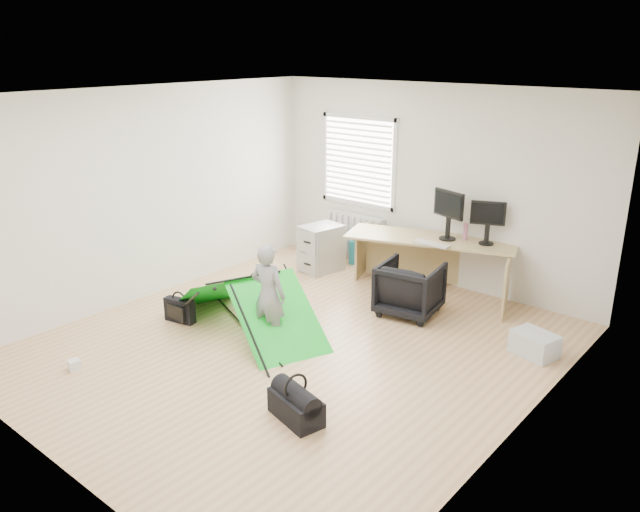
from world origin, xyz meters
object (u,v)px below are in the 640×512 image
Objects in this scene: thermos at (465,232)px; person at (268,295)px; monitor_left at (448,222)px; storage_crate at (535,344)px; office_chair at (410,289)px; monitor_right at (487,229)px; duffel_bag at (296,407)px; desk at (429,265)px; filing_cabinet at (321,248)px; laptop_bag at (180,310)px; kite at (245,304)px.

person is at bearing -109.50° from thermos.
storage_crate is (1.62, -0.94, -0.86)m from monitor_left.
monitor_right is at bearing -125.12° from office_chair.
duffel_bag is (0.28, -3.61, -0.75)m from thermos.
person is 1.61m from duffel_bag.
monitor_right is 0.37× the size of person.
desk is 3.06× the size of office_chair.
person is (-1.24, -2.69, -0.38)m from monitor_right.
office_chair is (-0.48, -1.00, -0.63)m from monitor_right.
desk reaches higher than filing_cabinet.
monitor_right reaches higher than thermos.
thermos is 0.42× the size of duffel_bag.
laptop_bag is (-2.17, -2.97, -0.72)m from thermos.
monitor_left is 2.06m from storage_crate.
monitor_left is 3.57m from laptop_bag.
kite is 4.57× the size of storage_crate.
thermos reaches higher than office_chair.
laptop_bag is (-2.46, -2.98, -0.81)m from monitor_right.
duffel_bag is at bearing -114.37° from storage_crate.
duffel_bag is at bearing -8.15° from kite.
person is at bearing 157.55° from duffel_bag.
laptop_bag is 0.72× the size of duffel_bag.
storage_crate is 1.17× the size of laptop_bag.
monitor_right is 1.11× the size of laptop_bag.
office_chair reaches higher than kite.
storage_crate is (2.38, 1.61, -0.45)m from person.
office_chair is at bearing -139.04° from monitor_right.
desk is 2.55m from person.
storage_crate is at bearing -155.24° from person.
kite is 3.24m from storage_crate.
thermos is at bearing 108.94° from duffel_bag.
thermos is at bearing 24.42° from filing_cabinet.
storage_crate is at bearing 1.18° from filing_cabinet.
storage_crate is (1.43, -1.07, -0.74)m from thermos.
desk is 1.07× the size of kite.
monitor_left is 1.10× the size of storage_crate.
monitor_right is at bearing -1.58° from desk.
laptop_bag is (-1.98, -2.84, -0.85)m from monitor_left.
office_chair reaches higher than duffel_bag.
duffel_bag is (0.47, -3.48, -0.88)m from monitor_left.
laptop_bag is (-1.22, -0.29, -0.43)m from person.
monitor_right is 3.19m from kite.
storage_crate is at bearing -44.26° from desk.
office_chair is 1.87m from person.
office_chair is at bearing -123.64° from person.
filing_cabinet is at bearing 74.23° from laptop_bag.
laptop_bag is at bearing 3.97° from person.
monitor_left is 0.50m from monitor_right.
filing_cabinet is at bearing 171.24° from desk.
monitor_left is at bearing -99.61° from office_chair.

